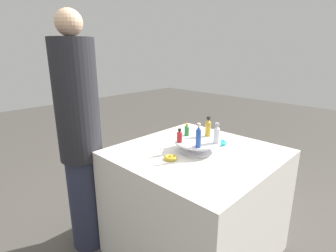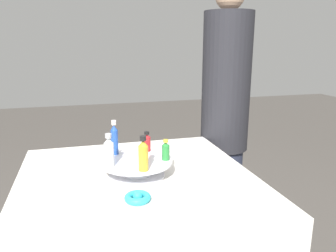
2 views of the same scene
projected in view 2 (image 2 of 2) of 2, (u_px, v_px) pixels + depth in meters
display_stand at (136, 167)px, 1.36m from camera, size 0.30×0.30×0.07m
bottle_red at (147, 142)px, 1.46m from camera, size 0.03×0.03×0.09m
bottle_blue at (114, 139)px, 1.41m from camera, size 0.03×0.03×0.15m
bottle_clear at (109, 151)px, 1.27m from camera, size 0.04×0.04×0.13m
bottle_gold at (143, 155)px, 1.23m from camera, size 0.04×0.04×0.14m
bottle_green at (166, 150)px, 1.35m from camera, size 0.03×0.03×0.09m
ribbon_bow_teal at (138, 197)px, 1.16m from camera, size 0.09×0.09×0.04m
ribbon_bow_gold at (136, 156)px, 1.58m from camera, size 0.08×0.08×0.03m
person_figure at (224, 125)px, 1.97m from camera, size 0.28×0.28×1.66m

